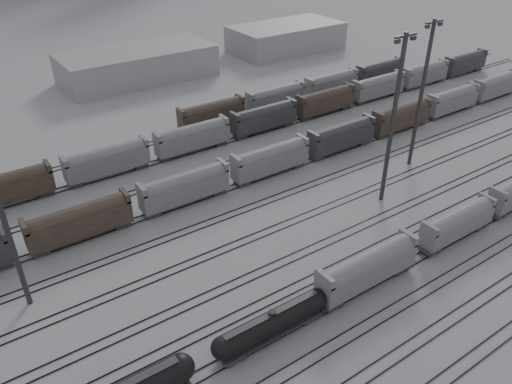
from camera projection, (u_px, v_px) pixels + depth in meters
ground at (367, 293)px, 63.46m from camera, size 900.00×900.00×0.00m
tracks at (283, 227)px, 75.72m from camera, size 220.00×71.50×0.16m
tank_car_b at (272, 323)px, 56.07m from camera, size 15.60×2.60×3.86m
hopper_car_a at (367, 267)px, 62.71m from camera, size 15.19×3.02×5.43m
hopper_car_b at (458, 222)px, 71.72m from camera, size 13.76×2.73×4.92m
light_mast_b at (2, 214)px, 55.07m from camera, size 4.02×0.64×25.11m
light_mast_c at (393, 118)px, 75.25m from camera, size 4.36×0.70×27.22m
light_mast_d at (422, 92)px, 86.21m from camera, size 4.21×0.67×26.29m
bg_string_near at (270, 161)px, 88.39m from camera, size 151.00×3.00×5.60m
bg_string_mid at (264, 119)px, 104.50m from camera, size 151.00×3.00×5.60m
bg_string_far at (304, 92)px, 118.61m from camera, size 66.00×3.00×5.60m
warehouse_mid at (138, 64)px, 133.05m from camera, size 40.00×18.00×8.00m
warehouse_right at (286, 37)px, 157.31m from camera, size 35.00×18.00×8.00m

